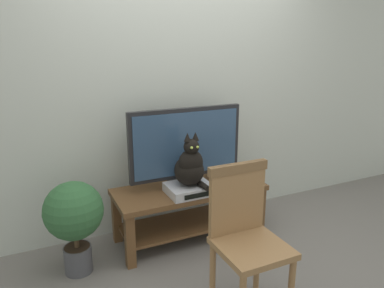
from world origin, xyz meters
TOP-DOWN VIEW (x-y plane):
  - ground_plane at (0.00, 0.00)m, footprint 12.00×12.00m
  - back_wall at (0.00, 0.89)m, footprint 7.00×0.12m
  - tv_stand at (-0.07, 0.47)m, footprint 1.29×0.52m
  - tv at (-0.07, 0.53)m, footprint 1.01×0.20m
  - media_box at (-0.13, 0.35)m, footprint 0.36×0.30m
  - cat at (-0.13, 0.34)m, footprint 0.24×0.32m
  - wooden_chair at (-0.13, -0.47)m, footprint 0.41×0.41m
  - book_stack at (0.41, 0.42)m, footprint 0.23×0.15m
  - potted_plant at (-1.04, 0.37)m, footprint 0.43×0.43m

SIDE VIEW (x-z plane):
  - ground_plane at x=0.00m, z-range 0.00..0.00m
  - tv_stand at x=-0.07m, z-range 0.10..0.58m
  - potted_plant at x=-1.04m, z-range 0.10..0.82m
  - media_box at x=-0.13m, z-range 0.48..0.55m
  - book_stack at x=0.41m, z-range 0.48..0.55m
  - wooden_chair at x=-0.13m, z-range 0.08..1.04m
  - cat at x=-0.13m, z-range 0.49..0.94m
  - tv at x=-0.07m, z-range 0.50..1.18m
  - back_wall at x=0.00m, z-range 0.00..2.80m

